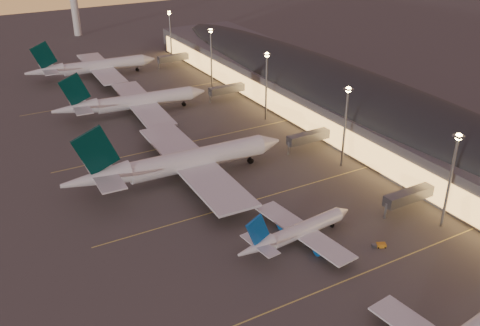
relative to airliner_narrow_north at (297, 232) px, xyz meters
The scene contains 9 objects.
ground 12.64m from the airliner_narrow_north, 86.19° to the right, with size 700.00×700.00×0.00m, color #484542.
airliner_narrow_north is the anchor object (origin of this frame).
airliner_wide_near 45.50m from the airliner_narrow_north, 104.24° to the left, with size 68.52×62.30×21.95m.
airliner_wide_mid 103.16m from the airliner_narrow_north, 92.78° to the left, with size 60.18×54.95×19.25m.
airliner_wide_far 158.11m from the airliner_narrow_north, 91.75° to the left, with size 60.35×54.94×19.33m.
terminal_building 87.11m from the airliner_narrow_north, 43.89° to the left, with size 56.35×255.00×17.46m.
light_masts 65.95m from the airliner_narrow_north, 55.12° to the left, with size 2.20×217.20×25.90m.
lane_markings 28.00m from the airliner_narrow_north, 88.33° to the left, with size 90.00×180.36×0.00m.
baggage_tug_c 20.18m from the airliner_narrow_north, 34.42° to the right, with size 3.56×2.67×1.00m.
Camera 1 is at (-66.42, -75.07, 75.69)m, focal length 40.00 mm.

